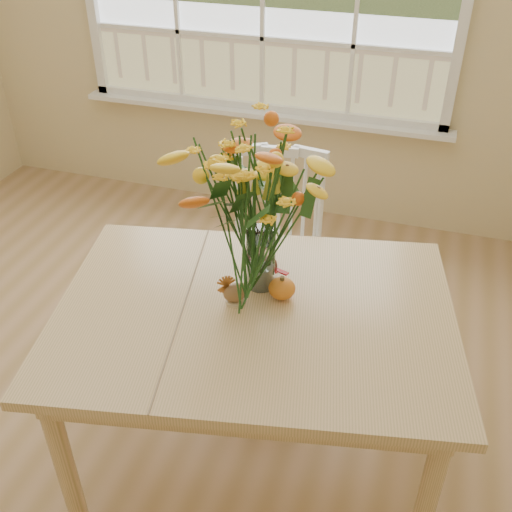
% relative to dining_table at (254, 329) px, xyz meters
% --- Properties ---
extents(floor, '(4.00, 4.50, 0.01)m').
position_rel_dining_table_xyz_m(floor, '(-0.57, -0.23, -0.67)').
color(floor, '#A27E4E').
rests_on(floor, ground).
extents(wall_back, '(4.00, 0.02, 2.70)m').
position_rel_dining_table_xyz_m(wall_back, '(-0.57, 2.02, 0.69)').
color(wall_back, beige).
rests_on(wall_back, floor).
extents(dining_table, '(1.58, 1.26, 0.76)m').
position_rel_dining_table_xyz_m(dining_table, '(0.00, 0.00, 0.00)').
color(dining_table, tan).
rests_on(dining_table, floor).
extents(windsor_chair, '(0.50, 0.49, 0.96)m').
position_rel_dining_table_xyz_m(windsor_chair, '(-0.14, 0.78, -0.13)').
color(windsor_chair, white).
rests_on(windsor_chair, floor).
extents(flower_vase, '(0.49, 0.49, 0.59)m').
position_rel_dining_table_xyz_m(flower_vase, '(-0.02, 0.15, 0.44)').
color(flower_vase, white).
rests_on(flower_vase, dining_table).
extents(pumpkin, '(0.10, 0.10, 0.08)m').
position_rel_dining_table_xyz_m(pumpkin, '(0.07, 0.10, 0.13)').
color(pumpkin, '#D15C18').
rests_on(pumpkin, dining_table).
extents(turkey_figurine, '(0.11, 0.10, 0.11)m').
position_rel_dining_table_xyz_m(turkey_figurine, '(-0.08, 0.02, 0.14)').
color(turkey_figurine, '#CCB78C').
rests_on(turkey_figurine, dining_table).
extents(dark_gourd, '(0.12, 0.09, 0.08)m').
position_rel_dining_table_xyz_m(dark_gourd, '(-0.02, 0.21, 0.13)').
color(dark_gourd, '#38160F').
rests_on(dark_gourd, dining_table).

